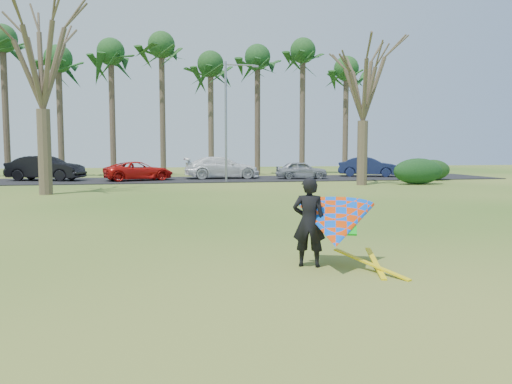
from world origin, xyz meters
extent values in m
plane|color=#1E5512|center=(0.00, 0.00, 0.00)|extent=(100.00, 100.00, 0.00)
cube|color=black|center=(0.00, 25.00, 0.03)|extent=(46.00, 7.00, 0.06)
cylinder|color=#46372A|center=(-14.00, 31.00, 5.20)|extent=(0.48, 0.48, 10.40)
ellipsoid|color=#1A491D|center=(-14.00, 31.00, 10.70)|extent=(4.84, 4.84, 3.08)
cylinder|color=#4A3B2C|center=(-10.00, 31.00, 4.50)|extent=(0.48, 0.48, 9.00)
ellipsoid|color=#1B4E1D|center=(-10.00, 31.00, 9.30)|extent=(4.84, 4.84, 3.08)
cylinder|color=#4E3C2F|center=(-6.00, 31.00, 4.85)|extent=(0.48, 0.48, 9.70)
ellipsoid|color=#1B4A1A|center=(-6.00, 31.00, 10.00)|extent=(4.84, 4.84, 3.08)
cylinder|color=#4C402E|center=(-2.00, 31.00, 5.20)|extent=(0.48, 0.48, 10.40)
ellipsoid|color=#1B4518|center=(-2.00, 31.00, 10.70)|extent=(4.84, 4.84, 3.08)
cylinder|color=#4E3F2F|center=(2.00, 31.00, 4.50)|extent=(0.48, 0.48, 9.00)
ellipsoid|color=#184217|center=(2.00, 31.00, 9.30)|extent=(4.84, 4.84, 3.08)
cylinder|color=#453529|center=(6.00, 31.00, 4.85)|extent=(0.48, 0.48, 9.70)
ellipsoid|color=#17421B|center=(6.00, 31.00, 10.00)|extent=(4.84, 4.84, 3.08)
cylinder|color=brown|center=(10.00, 31.00, 5.20)|extent=(0.48, 0.48, 10.40)
ellipsoid|color=#194619|center=(10.00, 31.00, 10.70)|extent=(4.84, 4.84, 3.08)
cylinder|color=brown|center=(14.00, 31.00, 4.50)|extent=(0.48, 0.48, 9.00)
ellipsoid|color=#1B4418|center=(14.00, 31.00, 9.30)|extent=(4.84, 4.84, 3.08)
cylinder|color=brown|center=(-8.00, 15.00, 2.10)|extent=(0.64, 0.64, 4.20)
cylinder|color=#493C2C|center=(10.00, 18.00, 1.99)|extent=(0.64, 0.64, 3.99)
cylinder|color=gray|center=(2.00, 22.00, 4.00)|extent=(0.16, 0.16, 8.00)
cylinder|color=gray|center=(3.00, 22.00, 7.80)|extent=(2.00, 0.10, 0.10)
cube|color=gray|center=(4.00, 22.00, 7.75)|extent=(0.40, 0.18, 0.12)
ellipsoid|color=#133616|center=(13.73, 17.82, 0.83)|extent=(3.32, 1.50, 1.66)
ellipsoid|color=#143613|center=(16.75, 21.19, 0.74)|extent=(2.67, 1.26, 1.48)
imported|color=black|center=(-10.12, 25.57, 0.91)|extent=(5.47, 3.34, 1.70)
imported|color=red|center=(-3.79, 24.43, 0.71)|extent=(5.14, 3.48, 1.31)
imported|color=white|center=(2.19, 25.59, 0.87)|extent=(5.59, 2.35, 1.61)
imported|color=#92969E|center=(7.88, 24.08, 0.70)|extent=(3.91, 1.93, 1.28)
imported|color=#172147|center=(13.97, 25.89, 0.83)|extent=(4.94, 3.44, 1.54)
imported|color=black|center=(0.21, -2.09, 0.87)|extent=(0.74, 0.62, 1.73)
cone|color=blue|center=(0.66, -2.34, 0.85)|extent=(2.13, 2.39, 2.02)
cube|color=#0CBF19|center=(0.78, -2.42, 0.80)|extent=(0.62, 0.60, 0.24)
cube|color=yellow|center=(1.21, -2.69, 0.01)|extent=(0.85, 1.66, 0.28)
cube|color=yellow|center=(1.41, -2.49, 0.01)|extent=(0.56, 1.76, 0.22)
camera|label=1|loc=(-2.67, -11.20, 2.28)|focal=35.00mm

